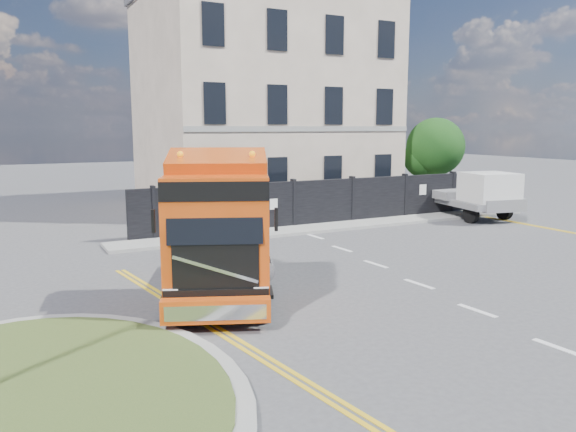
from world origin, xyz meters
TOP-DOWN VIEW (x-y plane):
  - ground at (0.00, 0.00)m, footprint 120.00×120.00m
  - traffic_island at (-7.00, -3.00)m, footprint 6.80×6.80m
  - hoarding_fence at (6.55, 9.00)m, footprint 18.80×0.25m
  - georgian_building at (6.00, 16.50)m, footprint 12.30×10.30m
  - tree at (14.38, 12.10)m, footprint 3.20×3.20m
  - pavement_far at (6.00, 8.10)m, footprint 20.00×1.60m
  - truck at (-2.52, 0.52)m, footprint 4.43×6.49m
  - flatbed_pickup at (12.70, 6.97)m, footprint 2.98×5.65m

SIDE VIEW (x-z plane):
  - ground at x=0.00m, z-range 0.00..0.00m
  - pavement_far at x=6.00m, z-range 0.00..0.12m
  - traffic_island at x=-7.00m, z-range 0.00..0.16m
  - hoarding_fence at x=6.55m, z-range 0.00..2.00m
  - flatbed_pickup at x=12.70m, z-range 0.09..2.32m
  - truck at x=-2.52m, z-range -0.19..3.46m
  - tree at x=14.38m, z-range 0.65..5.45m
  - georgian_building at x=6.00m, z-range -0.63..12.17m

